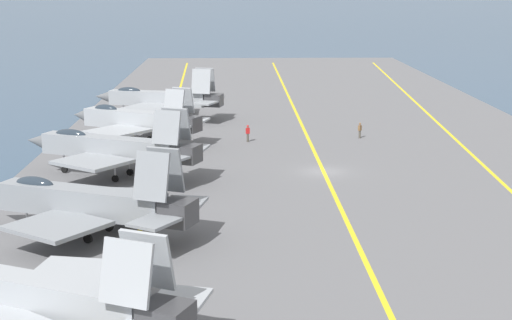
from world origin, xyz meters
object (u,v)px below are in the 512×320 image
parked_jet_fourth (136,120)px  parked_jet_fifth (160,99)px  parked_jet_nearest (33,295)px  crew_brown_vest (360,130)px  parked_jet_second (86,202)px  parked_jet_third (112,147)px  crew_red_vest (248,133)px

parked_jet_fourth → parked_jet_fifth: size_ratio=0.93×
parked_jet_nearest → crew_brown_vest: 54.25m
parked_jet_fifth → crew_brown_vest: parked_jet_fifth is taller
parked_jet_nearest → crew_brown_vest: bearing=-25.4°
parked_jet_fourth → crew_brown_vest: (2.15, -24.16, -1.57)m
parked_jet_fourth → crew_brown_vest: parked_jet_fourth is taller
parked_jet_nearest → parked_jet_fifth: (61.71, -0.32, 0.31)m
parked_jet_nearest → crew_brown_vest: size_ratio=9.86×
parked_jet_nearest → parked_jet_second: size_ratio=1.04×
parked_jet_second → parked_jet_fourth: size_ratio=1.07×
parked_jet_fourth → crew_brown_vest: bearing=-84.9°
parked_jet_third → crew_brown_vest: bearing=-54.8°
parked_jet_second → parked_jet_third: bearing=2.2°
parked_jet_nearest → parked_jet_second: 15.82m
parked_jet_second → crew_red_vest: size_ratio=9.07×
parked_jet_nearest → parked_jet_fourth: bearing=1.1°
parked_jet_fourth → parked_jet_third: bearing=179.3°
parked_jet_third → parked_jet_fourth: bearing=-0.7°
parked_jet_nearest → parked_jet_fourth: 46.84m
parked_jet_second → parked_jet_third: size_ratio=0.96×
parked_jet_second → parked_jet_fourth: bearing=0.8°
parked_jet_fourth → crew_red_vest: parked_jet_fourth is taller
parked_jet_second → parked_jet_third: (16.03, 0.62, 0.37)m
parked_jet_third → crew_red_vest: size_ratio=9.41×
crew_red_vest → parked_jet_fifth: bearing=36.5°
parked_jet_nearest → parked_jet_third: size_ratio=1.00×
parked_jet_fifth → parked_jet_second: bearing=179.0°
crew_red_vest → parked_jet_fourth: bearing=92.5°
crew_brown_vest → crew_red_vest: bearing=97.6°
parked_jet_fourth → crew_brown_vest: size_ratio=8.88×
parked_jet_nearest → parked_jet_second: (15.81, 0.45, 0.06)m
parked_jet_fourth → parked_jet_second: bearing=-179.2°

